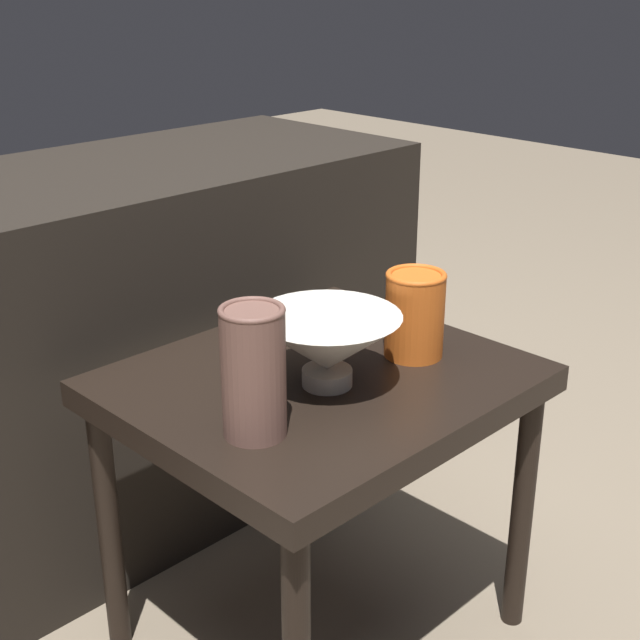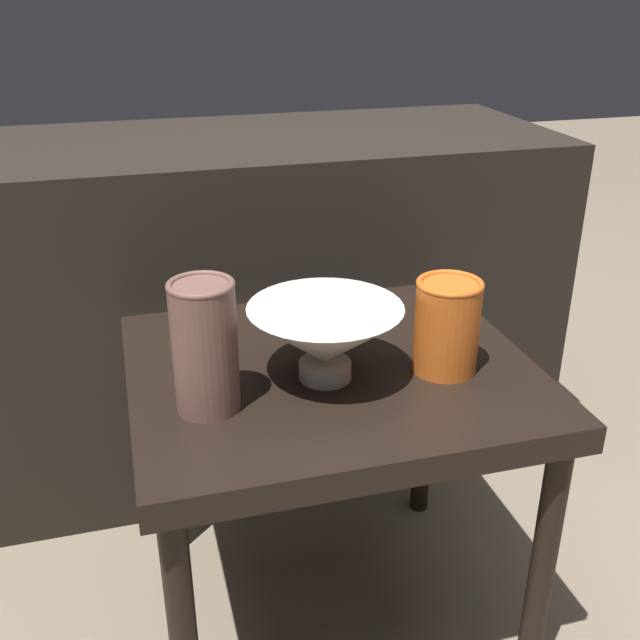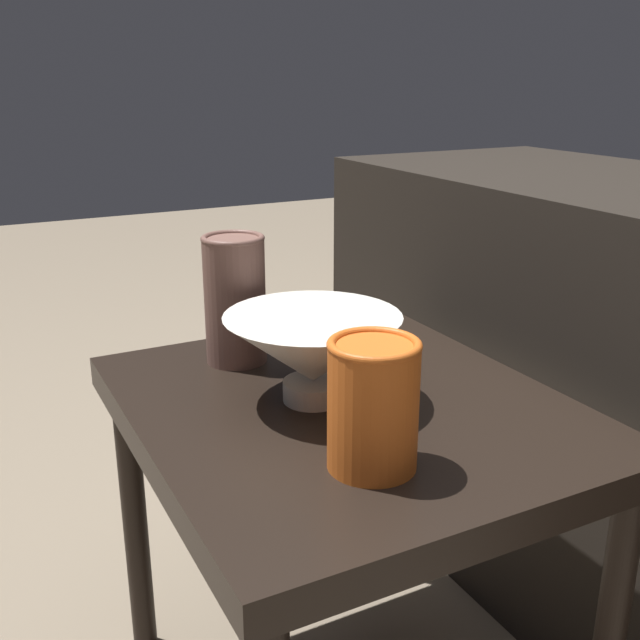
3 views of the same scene
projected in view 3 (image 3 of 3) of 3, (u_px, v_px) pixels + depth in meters
name	position (u px, v px, depth m)	size (l,w,h in m)	color
table	(345.00, 444.00, 0.93)	(0.58, 0.50, 0.48)	black
bowl	(313.00, 350.00, 0.90)	(0.21, 0.21, 0.11)	silver
vase_textured_left	(235.00, 298.00, 1.01)	(0.09, 0.09, 0.18)	brown
vase_colorful_right	(373.00, 403.00, 0.74)	(0.09, 0.09, 0.14)	orange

